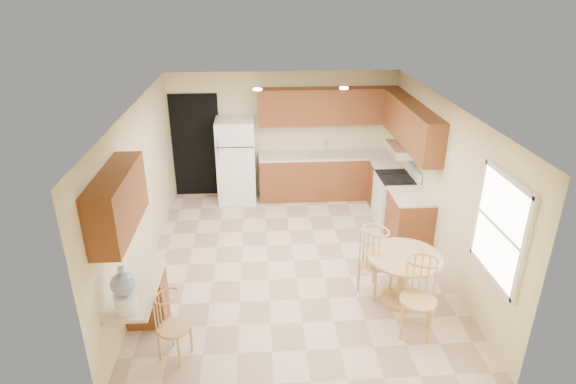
{
  "coord_description": "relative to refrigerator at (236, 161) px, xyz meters",
  "views": [
    {
      "loc": [
        -0.52,
        -6.53,
        4.11
      ],
      "look_at": [
        -0.07,
        0.3,
        1.07
      ],
      "focal_mm": 30.0,
      "sensor_mm": 36.0,
      "label": 1
    }
  ],
  "objects": [
    {
      "name": "range_hood",
      "position": [
        2.95,
        -1.22,
        0.59
      ],
      "size": [
        0.5,
        0.76,
        0.14
      ],
      "primitive_type": "cube",
      "color": "silver",
      "rests_on": "upper_cab_right"
    },
    {
      "name": "chair_table_b",
      "position": [
        2.35,
        -4.29,
        -0.21
      ],
      "size": [
        0.46,
        0.49,
        1.03
      ],
      "rotation": [
        0.0,
        0.0,
        2.81
      ],
      "color": "tan",
      "rests_on": "floor"
    },
    {
      "name": "counter_right_a",
      "position": [
        2.9,
        -0.54,
        0.06
      ],
      "size": [
        0.63,
        0.59,
        0.04
      ],
      "primitive_type": "cube",
      "color": "beige",
      "rests_on": "base_cab_right_a"
    },
    {
      "name": "wall_back",
      "position": [
        0.95,
        0.35,
        0.42
      ],
      "size": [
        4.5,
        0.02,
        2.5
      ],
      "primitive_type": "cube",
      "color": "beige",
      "rests_on": "floor"
    },
    {
      "name": "base_cab_right_a",
      "position": [
        2.9,
        -0.54,
        -0.4
      ],
      "size": [
        0.6,
        0.59,
        0.87
      ],
      "primitive_type": "cube",
      "color": "brown",
      "rests_on": "floor"
    },
    {
      "name": "refrigerator",
      "position": [
        0.0,
        0.0,
        0.0
      ],
      "size": [
        0.74,
        0.72,
        1.67
      ],
      "color": "white",
      "rests_on": "floor"
    },
    {
      "name": "wall_front",
      "position": [
        0.95,
        -5.15,
        0.42
      ],
      "size": [
        4.5,
        0.02,
        2.5
      ],
      "primitive_type": "cube",
      "color": "beige",
      "rests_on": "floor"
    },
    {
      "name": "stove",
      "position": [
        2.88,
        -1.22,
        -0.36
      ],
      "size": [
        0.65,
        0.76,
        1.09
      ],
      "color": "white",
      "rests_on": "floor"
    },
    {
      "name": "upper_cab_back",
      "position": [
        1.83,
        0.19,
        1.02
      ],
      "size": [
        2.75,
        0.33,
        0.7
      ],
      "primitive_type": "cube",
      "color": "brown",
      "rests_on": "wall_back"
    },
    {
      "name": "counter_right_b",
      "position": [
        2.9,
        -2.0,
        0.06
      ],
      "size": [
        0.63,
        0.8,
        0.04
      ],
      "primitive_type": "cube",
      "color": "beige",
      "rests_on": "base_cab_right_b"
    },
    {
      "name": "desk_top",
      "position": [
        -1.05,
        -4.1,
        -0.08
      ],
      "size": [
        0.5,
        1.2,
        0.04
      ],
      "primitive_type": "cube",
      "color": "beige",
      "rests_on": "desk_pedestal"
    },
    {
      "name": "ceiling",
      "position": [
        0.95,
        -2.4,
        1.67
      ],
      "size": [
        4.5,
        5.5,
        0.02
      ],
      "primitive_type": "cube",
      "color": "white",
      "rests_on": "wall_back"
    },
    {
      "name": "desk_pedestal",
      "position": [
        -1.05,
        -3.72,
        -0.47
      ],
      "size": [
        0.48,
        0.42,
        0.72
      ],
      "primitive_type": "cube",
      "color": "brown",
      "rests_on": "floor"
    },
    {
      "name": "doorway",
      "position": [
        -0.8,
        0.34,
        0.22
      ],
      "size": [
        0.9,
        0.02,
        2.1
      ],
      "primitive_type": "cube",
      "color": "black",
      "rests_on": "floor"
    },
    {
      "name": "upper_cab_left",
      "position": [
        -1.13,
        -4.0,
        1.02
      ],
      "size": [
        0.33,
        1.4,
        0.7
      ],
      "primitive_type": "cube",
      "color": "brown",
      "rests_on": "wall_left"
    },
    {
      "name": "sink",
      "position": [
        1.8,
        0.05,
        0.08
      ],
      "size": [
        0.78,
        0.44,
        0.01
      ],
      "primitive_type": "cube",
      "color": "silver",
      "rests_on": "counter_back"
    },
    {
      "name": "wall_right",
      "position": [
        3.2,
        -2.4,
        0.42
      ],
      "size": [
        0.02,
        5.5,
        2.5
      ],
      "primitive_type": "cube",
      "color": "beige",
      "rests_on": "floor"
    },
    {
      "name": "base_cab_right_b",
      "position": [
        2.9,
        -2.0,
        -0.4
      ],
      "size": [
        0.6,
        0.8,
        0.87
      ],
      "primitive_type": "cube",
      "color": "brown",
      "rests_on": "floor"
    },
    {
      "name": "can_light_a",
      "position": [
        0.45,
        -1.2,
        1.65
      ],
      "size": [
        0.14,
        0.14,
        0.02
      ],
      "primitive_type": "cylinder",
      "color": "white",
      "rests_on": "ceiling"
    },
    {
      "name": "wall_left",
      "position": [
        -1.3,
        -2.4,
        0.42
      ],
      "size": [
        0.02,
        5.5,
        2.5
      ],
      "primitive_type": "cube",
      "color": "beige",
      "rests_on": "floor"
    },
    {
      "name": "water_crock",
      "position": [
        -1.05,
        -4.52,
        0.19
      ],
      "size": [
        0.27,
        0.27,
        0.56
      ],
      "color": "white",
      "rests_on": "desk_top"
    },
    {
      "name": "base_cab_back",
      "position": [
        1.83,
        0.05,
        -0.4
      ],
      "size": [
        2.75,
        0.6,
        0.87
      ],
      "primitive_type": "cube",
      "color": "brown",
      "rests_on": "floor"
    },
    {
      "name": "upper_cab_right",
      "position": [
        3.04,
        -1.19,
        1.02
      ],
      "size": [
        0.33,
        2.42,
        0.7
      ],
      "primitive_type": "cube",
      "color": "brown",
      "rests_on": "wall_right"
    },
    {
      "name": "counter_back",
      "position": [
        1.83,
        0.05,
        0.06
      ],
      "size": [
        2.75,
        0.63,
        0.04
      ],
      "primitive_type": "cube",
      "color": "beige",
      "rests_on": "base_cab_back"
    },
    {
      "name": "floor",
      "position": [
        0.95,
        -2.4,
        -0.83
      ],
      "size": [
        5.5,
        5.5,
        0.0
      ],
      "primitive_type": "plane",
      "color": "beige",
      "rests_on": "ground"
    },
    {
      "name": "chair_desk",
      "position": [
        -0.6,
        -4.48,
        -0.32
      ],
      "size": [
        0.37,
        0.48,
        0.84
      ],
      "rotation": [
        0.0,
        0.0,
        -2.0
      ],
      "color": "tan",
      "rests_on": "floor"
    },
    {
      "name": "chair_table_a",
      "position": [
        2.03,
        -3.39,
        -0.22
      ],
      "size": [
        0.45,
        0.57,
        1.01
      ],
      "rotation": [
        0.0,
        0.0,
        -0.99
      ],
      "color": "tan",
      "rests_on": "floor"
    },
    {
      "name": "dining_table",
      "position": [
        2.35,
        -3.54,
        -0.35
      ],
      "size": [
        0.99,
        0.99,
        0.73
      ],
      "rotation": [
        0.0,
        0.0,
        -0.06
      ],
      "color": "tan",
      "rests_on": "floor"
    },
    {
      "name": "can_light_b",
      "position": [
        1.85,
        -1.2,
        1.65
      ],
      "size": [
        0.14,
        0.14,
        0.02
      ],
      "primitive_type": "cylinder",
      "color": "white",
      "rests_on": "ceiling"
    },
    {
      "name": "window",
      "position": [
        3.18,
        -4.25,
        0.67
      ],
      "size": [
        0.06,
        1.12,
        1.3
      ],
      "color": "white",
      "rests_on": "wall_right"
    }
  ]
}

